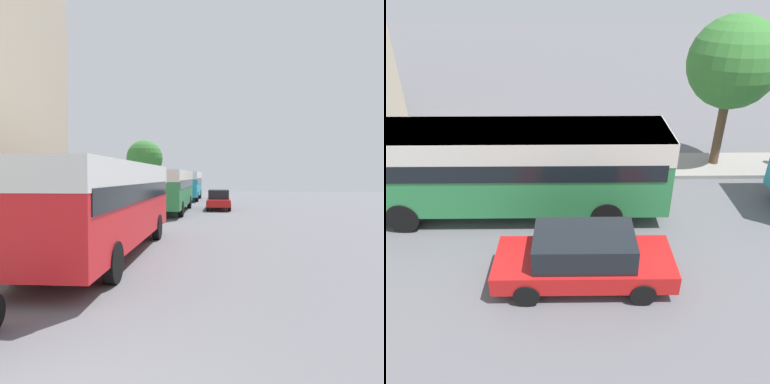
% 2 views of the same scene
% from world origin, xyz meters
% --- Properties ---
extents(bus_lead, '(2.51, 10.09, 2.96)m').
position_xyz_m(bus_lead, '(-1.89, 8.90, 1.93)').
color(bus_lead, red).
rests_on(bus_lead, ground_plane).
extents(bus_following, '(2.56, 10.19, 2.93)m').
position_xyz_m(bus_following, '(-1.80, 23.43, 1.91)').
color(bus_following, '#2D8447').
rests_on(bus_following, ground_plane).
extents(bus_third_in_line, '(2.49, 9.14, 3.00)m').
position_xyz_m(bus_third_in_line, '(-1.63, 36.99, 1.95)').
color(bus_third_in_line, teal).
rests_on(bus_third_in_line, ground_plane).
extents(car_crossing, '(1.80, 4.52, 1.51)m').
position_xyz_m(car_crossing, '(1.65, 25.82, 0.78)').
color(car_crossing, red).
rests_on(car_crossing, ground_plane).
extents(pedestrian_near_curb, '(0.33, 0.33, 1.67)m').
position_xyz_m(pedestrian_near_curb, '(-4.81, 34.34, 1.01)').
color(pedestrian_near_curb, '#232838').
rests_on(pedestrian_near_curb, sidewalk).
extents(pedestrian_walking_away, '(0.35, 0.35, 1.80)m').
position_xyz_m(pedestrian_walking_away, '(-5.55, 25.76, 1.08)').
color(pedestrian_walking_away, '#232838').
rests_on(pedestrian_walking_away, sidewalk).
extents(street_tree, '(3.36, 3.36, 5.73)m').
position_xyz_m(street_tree, '(-5.21, 31.46, 4.17)').
color(street_tree, brown).
rests_on(street_tree, sidewalk).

